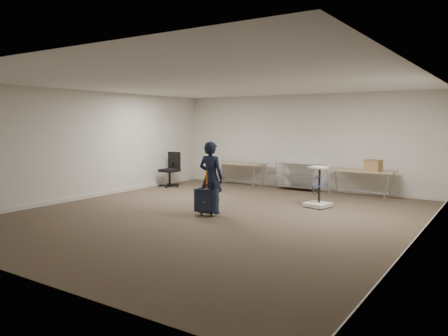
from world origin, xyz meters
The scene contains 10 objects.
ground centered at (0.00, 0.00, 0.00)m, with size 9.00×9.00×0.00m, color brown.
room_shell centered at (0.00, 1.38, 0.05)m, with size 8.00×9.00×9.00m.
folding_table_left centered at (-1.90, 3.95, 0.68)m, with size 1.80×0.75×0.73m.
folding_table_right centered at (1.90, 3.95, 0.68)m, with size 1.80×0.75×0.73m.
wire_shelf centered at (0.00, 4.20, 0.44)m, with size 1.22×0.47×0.80m.
person centered at (-0.23, 0.11, 0.79)m, with size 0.57×0.38×1.58m, color black.
suitcase centered at (-0.13, -0.20, 0.33)m, with size 0.40×0.29×0.97m.
office_chair centered at (-3.55, 2.65, 0.32)m, with size 0.65×0.65×1.07m.
equipment_cart centered at (1.49, 2.02, 0.25)m, with size 0.63×0.63×0.96m.
cardboard_box centered at (2.26, 3.85, 0.88)m, with size 0.39×0.29×0.29m, color #A26D4B.
Camera 1 is at (5.22, -7.60, 1.98)m, focal length 35.00 mm.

